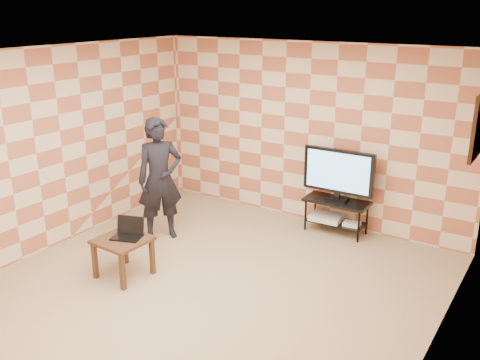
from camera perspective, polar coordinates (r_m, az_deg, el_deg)
name	(u,v)px	position (r m, az deg, el deg)	size (l,w,h in m)	color
floor	(213,284)	(6.54, -2.89, -11.03)	(5.00, 5.00, 0.00)	tan
wall_back	(308,134)	(8.08, 7.31, 4.91)	(5.00, 0.02, 2.70)	beige
wall_front	(16,264)	(4.37, -22.75, -8.28)	(5.00, 0.02, 2.70)	beige
wall_left	(62,147)	(7.67, -18.49, 3.39)	(0.02, 5.00, 2.70)	beige
wall_right	(442,224)	(5.05, 20.74, -4.45)	(0.02, 5.00, 2.70)	beige
ceiling	(209,54)	(5.72, -3.33, 13.26)	(5.00, 5.00, 0.02)	white
wall_art	(480,125)	(6.36, 24.19, 5.35)	(0.04, 0.72, 0.72)	black
tv_stand	(336,209)	(7.90, 10.24, -3.04)	(0.93, 0.42, 0.50)	black
tv	(338,172)	(7.72, 10.46, 0.80)	(1.04, 0.20, 0.76)	black
dvd_player	(326,217)	(7.97, 9.18, -3.96)	(0.46, 0.33, 0.08)	silver
game_console	(352,224)	(7.84, 11.83, -4.61)	(0.24, 0.17, 0.05)	silver
side_table	(123,245)	(6.68, -12.40, -6.81)	(0.61, 0.61, 0.50)	#372113
laptop	(128,233)	(6.67, -11.83, -5.50)	(0.42, 0.37, 0.23)	black
person	(160,179)	(7.53, -8.54, 0.08)	(0.64, 0.42, 1.74)	black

